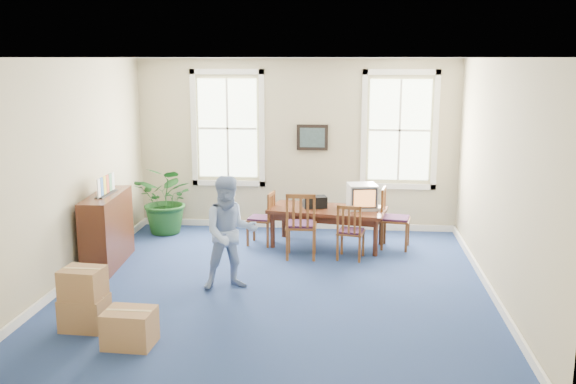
# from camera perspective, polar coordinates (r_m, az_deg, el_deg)

# --- Properties ---
(floor) EXTENTS (6.50, 6.50, 0.00)m
(floor) POSITION_cam_1_polar(r_m,az_deg,el_deg) (9.28, -0.99, -8.33)
(floor) COLOR navy
(floor) RESTS_ON ground
(ceiling) EXTENTS (6.50, 6.50, 0.00)m
(ceiling) POSITION_cam_1_polar(r_m,az_deg,el_deg) (8.71, -1.06, 11.85)
(ceiling) COLOR white
(ceiling) RESTS_ON ground
(wall_back) EXTENTS (6.50, 0.00, 6.50)m
(wall_back) POSITION_cam_1_polar(r_m,az_deg,el_deg) (12.05, 0.76, 4.21)
(wall_back) COLOR tan
(wall_back) RESTS_ON ground
(wall_front) EXTENTS (6.50, 0.00, 6.50)m
(wall_front) POSITION_cam_1_polar(r_m,az_deg,el_deg) (5.72, -4.79, -4.41)
(wall_front) COLOR tan
(wall_front) RESTS_ON ground
(wall_left) EXTENTS (0.00, 6.50, 6.50)m
(wall_left) POSITION_cam_1_polar(r_m,az_deg,el_deg) (9.67, -18.98, 1.67)
(wall_left) COLOR tan
(wall_left) RESTS_ON ground
(wall_right) EXTENTS (0.00, 6.50, 6.50)m
(wall_right) POSITION_cam_1_polar(r_m,az_deg,el_deg) (9.02, 18.27, 1.03)
(wall_right) COLOR tan
(wall_right) RESTS_ON ground
(baseboard_back) EXTENTS (6.00, 0.04, 0.12)m
(baseboard_back) POSITION_cam_1_polar(r_m,az_deg,el_deg) (12.32, 0.73, -2.93)
(baseboard_back) COLOR white
(baseboard_back) RESTS_ON ground
(baseboard_left) EXTENTS (0.04, 6.50, 0.12)m
(baseboard_left) POSITION_cam_1_polar(r_m,az_deg,el_deg) (10.03, -18.24, -7.02)
(baseboard_left) COLOR white
(baseboard_left) RESTS_ON ground
(baseboard_right) EXTENTS (0.04, 6.50, 0.12)m
(baseboard_right) POSITION_cam_1_polar(r_m,az_deg,el_deg) (9.41, 17.48, -8.22)
(baseboard_right) COLOR white
(baseboard_right) RESTS_ON ground
(window_left) EXTENTS (1.40, 0.12, 2.20)m
(window_left) POSITION_cam_1_polar(r_m,az_deg,el_deg) (12.17, -5.38, 5.66)
(window_left) COLOR white
(window_left) RESTS_ON ground
(window_right) EXTENTS (1.40, 0.12, 2.20)m
(window_right) POSITION_cam_1_polar(r_m,az_deg,el_deg) (11.99, 9.89, 5.44)
(window_right) COLOR white
(window_right) RESTS_ON ground
(wall_picture) EXTENTS (0.58, 0.06, 0.48)m
(wall_picture) POSITION_cam_1_polar(r_m,az_deg,el_deg) (11.96, 2.18, 4.87)
(wall_picture) COLOR black
(wall_picture) RESTS_ON ground
(conference_table) EXTENTS (2.10, 1.23, 0.67)m
(conference_table) POSITION_cam_1_polar(r_m,az_deg,el_deg) (11.10, 3.52, -3.14)
(conference_table) COLOR #482113
(conference_table) RESTS_ON ground
(crt_tv) EXTENTS (0.55, 0.59, 0.43)m
(crt_tv) POSITION_cam_1_polar(r_m,az_deg,el_deg) (11.01, 6.59, -0.38)
(crt_tv) COLOR #B7B7BC
(crt_tv) RESTS_ON conference_table
(game_console) EXTENTS (0.21, 0.25, 0.05)m
(game_console) POSITION_cam_1_polar(r_m,az_deg,el_deg) (11.01, 7.97, -1.40)
(game_console) COLOR white
(game_console) RESTS_ON conference_table
(equipment_bag) EXTENTS (0.45, 0.35, 0.20)m
(equipment_bag) POSITION_cam_1_polar(r_m,az_deg,el_deg) (11.05, 2.40, -0.88)
(equipment_bag) COLOR black
(equipment_bag) RESTS_ON conference_table
(chair_near_left) EXTENTS (0.51, 0.51, 1.10)m
(chair_near_left) POSITION_cam_1_polar(r_m,az_deg,el_deg) (10.42, 1.18, -2.89)
(chair_near_left) COLOR brown
(chair_near_left) RESTS_ON ground
(chair_near_right) EXTENTS (0.48, 0.48, 0.92)m
(chair_near_right) POSITION_cam_1_polar(r_m,az_deg,el_deg) (10.41, 5.61, -3.48)
(chair_near_right) COLOR brown
(chair_near_right) RESTS_ON ground
(chair_end_left) EXTENTS (0.48, 0.48, 0.93)m
(chair_end_left) POSITION_cam_1_polar(r_m,az_deg,el_deg) (11.16, -2.45, -2.34)
(chair_end_left) COLOR brown
(chair_end_left) RESTS_ON ground
(chair_end_right) EXTENTS (0.54, 0.54, 1.04)m
(chair_end_right) POSITION_cam_1_polar(r_m,az_deg,el_deg) (11.07, 9.56, -2.32)
(chair_end_right) COLOR brown
(chair_end_right) RESTS_ON ground
(man) EXTENTS (0.94, 0.83, 1.61)m
(man) POSITION_cam_1_polar(r_m,az_deg,el_deg) (8.99, -5.18, -3.64)
(man) COLOR #859FCE
(man) RESTS_ON ground
(credenza) EXTENTS (0.53, 1.51, 1.17)m
(credenza) POSITION_cam_1_polar(r_m,az_deg,el_deg) (10.41, -15.77, -3.17)
(credenza) COLOR #482113
(credenza) RESTS_ON ground
(brochure_rack) EXTENTS (0.39, 0.71, 0.32)m
(brochure_rack) POSITION_cam_1_polar(r_m,az_deg,el_deg) (10.25, -15.89, 0.83)
(brochure_rack) COLOR #99999E
(brochure_rack) RESTS_ON credenza
(potted_plant) EXTENTS (1.40, 1.30, 1.27)m
(potted_plant) POSITION_cam_1_polar(r_m,az_deg,el_deg) (12.03, -10.65, -0.67)
(potted_plant) COLOR #174619
(potted_plant) RESTS_ON ground
(cardboard_boxes) EXTENTS (1.48, 1.48, 0.79)m
(cardboard_boxes) POSITION_cam_1_polar(r_m,az_deg,el_deg) (8.14, -16.12, -8.76)
(cardboard_boxes) COLOR #A5764B
(cardboard_boxes) RESTS_ON ground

